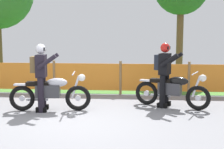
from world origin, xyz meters
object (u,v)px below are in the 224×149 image
object	(u,v)px
motorcycle_lead	(172,90)
motorcycle_trailing	(50,92)
rider_trailing	(41,73)
rider_lead	(164,71)

from	to	relation	value
motorcycle_lead	motorcycle_trailing	world-z (taller)	motorcycle_trailing
motorcycle_trailing	rider_trailing	distance (m)	0.53
motorcycle_lead	rider_lead	size ratio (longest dim) A/B	1.14
motorcycle_trailing	rider_trailing	size ratio (longest dim) A/B	1.21
rider_lead	rider_trailing	distance (m)	3.18
rider_lead	rider_trailing	size ratio (longest dim) A/B	1.00
motorcycle_lead	rider_trailing	world-z (taller)	rider_trailing
motorcycle_trailing	rider_lead	xyz separation A→B (m)	(2.88, 0.68, 0.48)
rider_lead	rider_trailing	bearing A→B (deg)	-144.75
motorcycle_trailing	rider_lead	size ratio (longest dim) A/B	1.21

